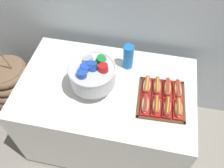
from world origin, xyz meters
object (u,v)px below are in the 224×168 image
at_px(buffet_table, 107,112).
at_px(serving_tray, 161,99).
at_px(hot_dog_5, 157,87).
at_px(donut, 103,58).
at_px(hot_dog_1, 156,106).
at_px(cup_stack, 128,57).
at_px(hot_dog_4, 147,86).
at_px(hot_dog_0, 145,105).
at_px(hot_dog_6, 167,88).
at_px(hot_dog_7, 178,90).
at_px(floor_vase, 13,87).
at_px(punch_bowl, 92,74).
at_px(hot_dog_3, 178,108).
at_px(hot_dog_2, 167,107).

height_order(buffet_table, serving_tray, serving_tray).
relative_size(hot_dog_5, donut, 1.30).
distance_m(buffet_table, hot_dog_1, 0.57).
bearing_deg(cup_stack, donut, 170.21).
bearing_deg(buffet_table, hot_dog_4, 6.95).
bearing_deg(hot_dog_0, cup_stack, 116.58).
bearing_deg(hot_dog_6, hot_dog_0, -129.30).
xyz_separation_m(hot_dog_1, hot_dog_7, (0.14, 0.17, -0.00)).
distance_m(floor_vase, donut, 1.07).
distance_m(buffet_table, hot_dog_6, 0.61).
bearing_deg(hot_dog_7, floor_vase, 175.07).
xyz_separation_m(hot_dog_1, punch_bowl, (-0.47, 0.09, 0.13)).
bearing_deg(cup_stack, buffet_table, -118.23).
height_order(hot_dog_1, punch_bowl, punch_bowl).
bearing_deg(hot_dog_0, floor_vase, 166.83).
distance_m(buffet_table, donut, 0.48).
height_order(hot_dog_0, hot_dog_5, hot_dog_5).
height_order(serving_tray, hot_dog_3, hot_dog_3).
bearing_deg(hot_dog_6, hot_dog_4, -177.02).
bearing_deg(donut, punch_bowl, -89.63).
bearing_deg(hot_dog_1, cup_stack, 125.60).
distance_m(hot_dog_4, hot_dog_5, 0.08).
bearing_deg(hot_dog_0, hot_dog_6, 50.70).
bearing_deg(hot_dog_7, hot_dog_2, -111.47).
bearing_deg(hot_dog_0, donut, 134.65).
height_order(buffet_table, hot_dog_1, hot_dog_1).
bearing_deg(hot_dog_4, punch_bowl, -169.02).
relative_size(hot_dog_3, hot_dog_4, 1.00).
xyz_separation_m(buffet_table, hot_dog_1, (0.38, -0.12, 0.41)).
bearing_deg(hot_dog_0, hot_dog_7, 39.23).
xyz_separation_m(buffet_table, serving_tray, (0.41, -0.04, 0.38)).
bearing_deg(cup_stack, hot_dog_1, -54.40).
height_order(hot_dog_3, cup_stack, cup_stack).
xyz_separation_m(buffet_table, hot_dog_5, (0.37, 0.04, 0.41)).
relative_size(buffet_table, hot_dog_6, 7.68).
bearing_deg(hot_dog_6, hot_dog_5, -177.02).
relative_size(hot_dog_2, hot_dog_5, 0.92).
bearing_deg(punch_bowl, serving_tray, -0.28).
bearing_deg(serving_tray, hot_dog_2, -62.58).
height_order(hot_dog_5, cup_stack, cup_stack).
distance_m(serving_tray, hot_dog_7, 0.14).
bearing_deg(hot_dog_3, hot_dog_5, 135.25).
relative_size(hot_dog_2, hot_dog_3, 0.97).
bearing_deg(cup_stack, hot_dog_0, -63.42).
height_order(hot_dog_1, hot_dog_3, hot_dog_3).
bearing_deg(hot_dog_6, floor_vase, 174.67).
distance_m(hot_dog_6, hot_dog_7, 0.08).
bearing_deg(hot_dog_4, hot_dog_1, -62.58).
relative_size(floor_vase, hot_dog_4, 7.23).
distance_m(buffet_table, cup_stack, 0.55).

